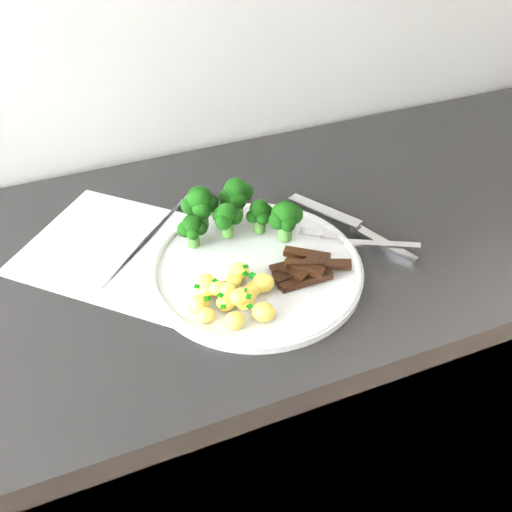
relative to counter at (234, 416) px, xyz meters
The scene contains 8 objects.
counter is the anchor object (origin of this frame).
recipe_paper 0.45m from the counter, 162.77° to the left, with size 0.39×0.38×0.00m.
plate 0.44m from the counter, 71.53° to the right, with size 0.30×0.30×0.02m.
broccoli 0.49m from the counter, 38.06° to the left, with size 0.18×0.12×0.08m.
potatoes 0.47m from the counter, 105.19° to the right, with size 0.12×0.11×0.04m.
beef_strips 0.47m from the counter, 53.75° to the right, with size 0.11×0.08×0.02m.
fork 0.49m from the counter, 23.42° to the right, with size 0.15×0.11×0.02m.
knife 0.49m from the counter, 15.57° to the right, with size 0.12×0.22×0.03m.
Camera 1 is at (-0.20, 1.06, 1.41)m, focal length 40.30 mm.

